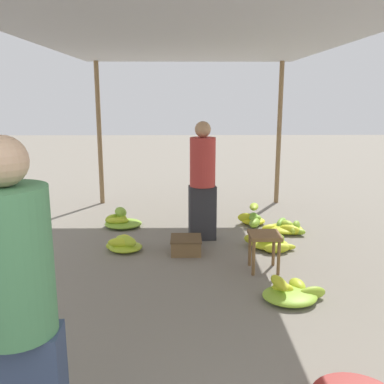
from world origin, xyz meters
name	(u,v)px	position (x,y,z in m)	size (l,w,h in m)	color
canopy_post_back_left	(99,134)	(-1.58, 6.13, 1.24)	(0.08, 0.08, 2.49)	olive
canopy_post_back_right	(279,134)	(1.58, 6.13, 1.24)	(0.08, 0.08, 2.49)	olive
canopy_tarp	(192,36)	(0.00, 3.21, 2.51)	(3.57, 6.23, 0.04)	#B2B2B7
vendor_foreground	(17,314)	(-0.86, 0.40, 0.90)	(0.40, 0.40, 1.74)	#384766
stool	(264,241)	(0.80, 3.02, 0.34)	(0.34, 0.34, 0.43)	brown
banana_pile_left_0	(124,244)	(-0.85, 3.64, 0.09)	(0.50, 0.38, 0.21)	#ACC92D
banana_pile_left_1	(121,221)	(-1.03, 4.67, 0.09)	(0.57, 0.48, 0.28)	#87BA34
banana_pile_right_0	(269,242)	(1.00, 3.73, 0.08)	(0.66, 0.52, 0.23)	#9FC430
banana_pile_right_1	(291,293)	(0.94, 2.31, 0.07)	(0.62, 0.54, 0.22)	yellow
banana_pile_right_2	(286,228)	(1.36, 4.36, 0.07)	(0.63, 0.56, 0.17)	#A1C52F
banana_pile_right_3	(253,218)	(0.94, 4.74, 0.10)	(0.42, 0.49, 0.32)	#79B536
crate_near	(186,245)	(-0.07, 3.58, 0.10)	(0.38, 0.38, 0.19)	brown
shopper_walking_mid	(203,180)	(0.15, 4.09, 0.82)	(0.38, 0.38, 1.59)	#2D2D33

